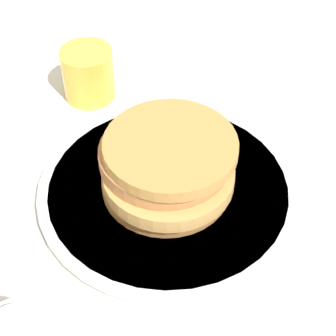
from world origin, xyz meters
name	(u,v)px	position (x,y,z in m)	size (l,w,h in m)	color
ground_plane	(135,202)	(0.00, 0.00, 0.00)	(4.00, 4.00, 0.00)	silver
plate	(168,189)	(-0.02, -0.03, 0.01)	(0.28, 0.28, 0.01)	white
pancake_stack	(167,166)	(-0.02, -0.03, 0.04)	(0.15, 0.14, 0.06)	#B77B3F
juice_glass	(88,74)	(0.16, -0.11, 0.03)	(0.06, 0.06, 0.07)	yellow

